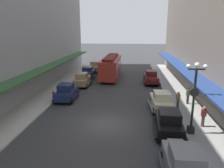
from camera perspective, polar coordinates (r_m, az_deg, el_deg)
ground_plane at (r=17.57m, az=-1.87°, el=-10.60°), size 200.00×200.00×0.00m
sidewalk_left at (r=19.86m, az=-24.14°, el=-8.64°), size 3.00×60.00×0.15m
sidewalk_right at (r=18.25m, az=22.64°, el=-10.53°), size 3.00×60.00×0.15m
parked_car_0 at (r=11.84m, az=18.82°, el=-19.64°), size 2.17×4.27×1.84m
parked_car_1 at (r=38.55m, az=-4.63°, el=4.70°), size 2.16×4.27×1.84m
parked_car_2 at (r=28.84m, az=-8.00°, el=1.29°), size 2.17×4.27×1.84m
parked_car_3 at (r=23.40m, az=-12.12°, el=-2.00°), size 2.21×4.29×1.84m
parked_car_4 at (r=20.58m, az=13.09°, el=-4.33°), size 2.29×4.31×1.84m
parked_car_5 at (r=33.09m, az=-6.60°, el=3.03°), size 2.27×4.31×1.84m
parked_car_6 at (r=16.15m, az=15.02°, el=-9.78°), size 2.29×4.31×1.84m
parked_car_7 at (r=30.31m, az=10.43°, el=1.83°), size 2.30×4.32×1.84m
streetcar at (r=33.34m, az=-0.27°, el=4.89°), size 2.69×9.65×3.46m
lamp_post_with_clock at (r=15.78m, az=21.16°, el=-2.94°), size 1.42×0.44×5.16m
fire_hydrant at (r=23.94m, az=-15.44°, el=-2.79°), size 0.24×0.24×0.82m
pedestrian_0 at (r=17.86m, az=23.33°, el=-7.96°), size 0.36×0.24×1.64m
pedestrian_1 at (r=22.61m, az=19.73°, el=-2.94°), size 0.36×0.28×1.67m
pedestrian_2 at (r=21.00m, az=17.32°, el=-4.11°), size 0.36×0.24×1.64m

